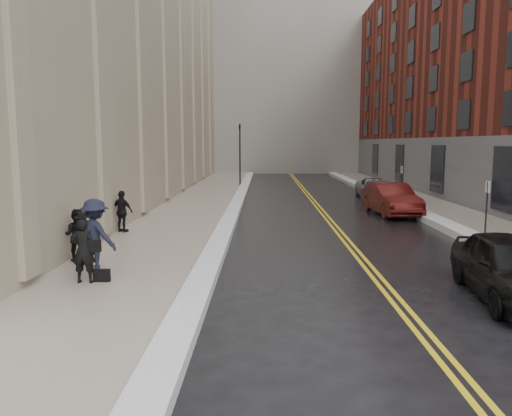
{
  "coord_description": "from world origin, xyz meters",
  "views": [
    {
      "loc": [
        -0.59,
        -11.01,
        3.68
      ],
      "look_at": [
        -0.86,
        4.74,
        1.6
      ],
      "focal_mm": 35.0,
      "sensor_mm": 36.0,
      "label": 1
    }
  ],
  "objects_px": {
    "pedestrian_a": "(77,235)",
    "pedestrian_main": "(84,250)",
    "car_black": "(511,267)",
    "pedestrian_b": "(95,236)",
    "car_silver_near": "(386,193)",
    "car_maroon": "(391,199)",
    "pedestrian_c": "(122,211)",
    "car_silver_far": "(375,188)"
  },
  "relations": [
    {
      "from": "car_maroon",
      "to": "car_black",
      "type": "bearing_deg",
      "value": -98.14
    },
    {
      "from": "car_silver_near",
      "to": "pedestrian_main",
      "type": "bearing_deg",
      "value": -123.21
    },
    {
      "from": "car_silver_near",
      "to": "pedestrian_a",
      "type": "distance_m",
      "value": 20.35
    },
    {
      "from": "pedestrian_main",
      "to": "pedestrian_a",
      "type": "relative_size",
      "value": 1.07
    },
    {
      "from": "car_silver_near",
      "to": "pedestrian_b",
      "type": "relative_size",
      "value": 2.21
    },
    {
      "from": "car_black",
      "to": "car_silver_near",
      "type": "distance_m",
      "value": 18.78
    },
    {
      "from": "car_black",
      "to": "pedestrian_b",
      "type": "height_order",
      "value": "pedestrian_b"
    },
    {
      "from": "car_silver_far",
      "to": "pedestrian_main",
      "type": "bearing_deg",
      "value": -115.6
    },
    {
      "from": "car_silver_near",
      "to": "car_silver_far",
      "type": "relative_size",
      "value": 0.95
    },
    {
      "from": "car_maroon",
      "to": "car_silver_near",
      "type": "distance_m",
      "value": 4.95
    },
    {
      "from": "car_silver_near",
      "to": "pedestrian_b",
      "type": "bearing_deg",
      "value": -124.97
    },
    {
      "from": "pedestrian_a",
      "to": "pedestrian_c",
      "type": "relative_size",
      "value": 0.95
    },
    {
      "from": "pedestrian_main",
      "to": "car_silver_far",
      "type": "bearing_deg",
      "value": -120.21
    },
    {
      "from": "pedestrian_main",
      "to": "pedestrian_b",
      "type": "relative_size",
      "value": 0.83
    },
    {
      "from": "car_silver_far",
      "to": "pedestrian_c",
      "type": "distance_m",
      "value": 19.07
    },
    {
      "from": "car_black",
      "to": "car_silver_far",
      "type": "distance_m",
      "value": 21.9
    },
    {
      "from": "pedestrian_b",
      "to": "car_silver_far",
      "type": "bearing_deg",
      "value": -96.41
    },
    {
      "from": "pedestrian_c",
      "to": "pedestrian_main",
      "type": "bearing_deg",
      "value": 120.66
    },
    {
      "from": "car_black",
      "to": "car_maroon",
      "type": "xyz_separation_m",
      "value": [
        0.67,
        13.86,
        0.03
      ]
    },
    {
      "from": "car_silver_near",
      "to": "pedestrian_c",
      "type": "height_order",
      "value": "pedestrian_c"
    },
    {
      "from": "pedestrian_a",
      "to": "car_maroon",
      "type": "bearing_deg",
      "value": -140.98
    },
    {
      "from": "car_maroon",
      "to": "car_silver_near",
      "type": "height_order",
      "value": "car_maroon"
    },
    {
      "from": "pedestrian_c",
      "to": "car_maroon",
      "type": "bearing_deg",
      "value": -131.45
    },
    {
      "from": "car_silver_far",
      "to": "pedestrian_c",
      "type": "xyz_separation_m",
      "value": [
        -13.0,
        -13.95,
        0.32
      ]
    },
    {
      "from": "car_black",
      "to": "car_maroon",
      "type": "height_order",
      "value": "car_maroon"
    },
    {
      "from": "car_maroon",
      "to": "car_silver_far",
      "type": "distance_m",
      "value": 8.04
    },
    {
      "from": "pedestrian_main",
      "to": "pedestrian_a",
      "type": "bearing_deg",
      "value": -66.39
    },
    {
      "from": "car_black",
      "to": "pedestrian_a",
      "type": "height_order",
      "value": "pedestrian_a"
    },
    {
      "from": "car_maroon",
      "to": "pedestrian_b",
      "type": "height_order",
      "value": "pedestrian_b"
    },
    {
      "from": "car_silver_near",
      "to": "pedestrian_c",
      "type": "xyz_separation_m",
      "value": [
        -13.0,
        -10.82,
        0.33
      ]
    },
    {
      "from": "car_silver_near",
      "to": "car_silver_far",
      "type": "distance_m",
      "value": 3.13
    },
    {
      "from": "pedestrian_a",
      "to": "pedestrian_b",
      "type": "relative_size",
      "value": 0.78
    },
    {
      "from": "pedestrian_b",
      "to": "pedestrian_c",
      "type": "bearing_deg",
      "value": -56.19
    },
    {
      "from": "car_maroon",
      "to": "pedestrian_c",
      "type": "height_order",
      "value": "pedestrian_c"
    },
    {
      "from": "pedestrian_a",
      "to": "pedestrian_main",
      "type": "bearing_deg",
      "value": 111.56
    },
    {
      "from": "pedestrian_a",
      "to": "pedestrian_b",
      "type": "distance_m",
      "value": 1.64
    },
    {
      "from": "car_maroon",
      "to": "pedestrian_c",
      "type": "xyz_separation_m",
      "value": [
        -12.07,
        -5.97,
        0.16
      ]
    },
    {
      "from": "car_silver_far",
      "to": "pedestrian_b",
      "type": "relative_size",
      "value": 2.34
    },
    {
      "from": "car_silver_near",
      "to": "pedestrian_a",
      "type": "bearing_deg",
      "value": -129.36
    },
    {
      "from": "pedestrian_main",
      "to": "pedestrian_b",
      "type": "height_order",
      "value": "pedestrian_b"
    },
    {
      "from": "car_silver_far",
      "to": "pedestrian_c",
      "type": "height_order",
      "value": "pedestrian_c"
    },
    {
      "from": "car_black",
      "to": "pedestrian_main",
      "type": "xyz_separation_m",
      "value": [
        -10.34,
        0.72,
        0.21
      ]
    }
  ]
}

